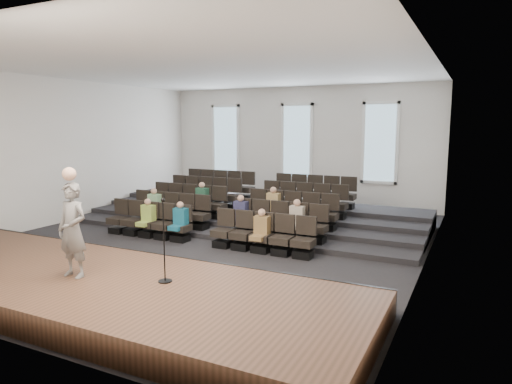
# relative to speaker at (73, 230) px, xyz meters

# --- Properties ---
(ground) EXTENTS (14.00, 14.00, 0.00)m
(ground) POSITION_rel_speaker_xyz_m (-0.16, 5.29, -1.42)
(ground) COLOR black
(ground) RESTS_ON ground
(ceiling) EXTENTS (12.00, 14.00, 0.02)m
(ceiling) POSITION_rel_speaker_xyz_m (-0.16, 5.29, 3.59)
(ceiling) COLOR white
(ceiling) RESTS_ON ground
(wall_back) EXTENTS (12.00, 0.04, 5.00)m
(wall_back) POSITION_rel_speaker_xyz_m (-0.16, 12.31, 1.08)
(wall_back) COLOR silver
(wall_back) RESTS_ON ground
(wall_left) EXTENTS (0.04, 14.00, 5.00)m
(wall_left) POSITION_rel_speaker_xyz_m (-6.18, 5.29, 1.08)
(wall_left) COLOR silver
(wall_left) RESTS_ON ground
(wall_right) EXTENTS (0.04, 14.00, 5.00)m
(wall_right) POSITION_rel_speaker_xyz_m (5.86, 5.29, 1.08)
(wall_right) COLOR silver
(wall_right) RESTS_ON ground
(stage) EXTENTS (11.80, 3.60, 0.50)m
(stage) POSITION_rel_speaker_xyz_m (-0.16, 0.19, -1.17)
(stage) COLOR #503222
(stage) RESTS_ON ground
(stage_lip) EXTENTS (11.80, 0.06, 0.52)m
(stage_lip) POSITION_rel_speaker_xyz_m (-0.16, 1.96, -1.17)
(stage_lip) COLOR black
(stage_lip) RESTS_ON ground
(risers) EXTENTS (11.80, 4.80, 0.60)m
(risers) POSITION_rel_speaker_xyz_m (-0.16, 8.46, -1.22)
(risers) COLOR black
(risers) RESTS_ON ground
(seating_rows) EXTENTS (6.80, 4.70, 1.67)m
(seating_rows) POSITION_rel_speaker_xyz_m (-0.16, 6.83, -0.74)
(seating_rows) COLOR black
(seating_rows) RESTS_ON ground
(windows) EXTENTS (8.44, 0.10, 3.24)m
(windows) POSITION_rel_speaker_xyz_m (-0.16, 12.24, 1.28)
(windows) COLOR white
(windows) RESTS_ON wall_back
(audience) EXTENTS (5.45, 2.64, 1.10)m
(audience) POSITION_rel_speaker_xyz_m (-0.16, 5.61, -0.61)
(audience) COLOR #99B749
(audience) RESTS_ON seating_rows
(speaker) EXTENTS (0.67, 0.45, 1.84)m
(speaker) POSITION_rel_speaker_xyz_m (0.00, 0.00, 0.00)
(speaker) COLOR slate
(speaker) RESTS_ON stage
(mic_stand) EXTENTS (0.27, 0.27, 1.59)m
(mic_stand) POSITION_rel_speaker_xyz_m (1.75, 0.53, -0.45)
(mic_stand) COLOR black
(mic_stand) RESTS_ON stage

